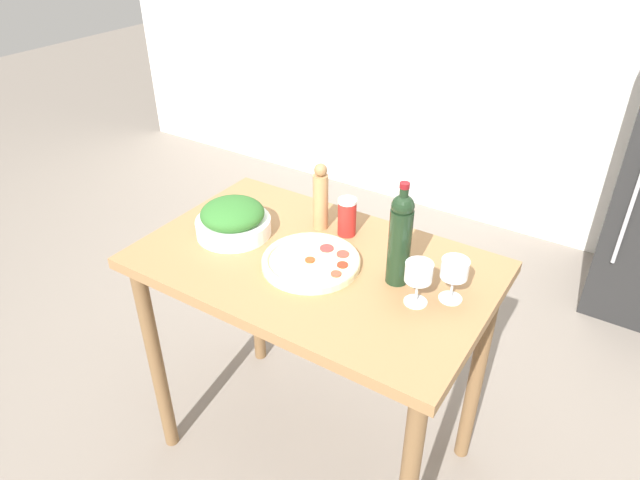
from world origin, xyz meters
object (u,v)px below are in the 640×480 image
wine_glass_near (419,274)px  salt_canister (347,217)px  wine_bottle (400,237)px  wine_glass_far (454,271)px  salad_bowl (233,220)px  homemade_pizza (311,261)px  pepper_mill (321,198)px

wine_glass_near → salt_canister: (-0.37, 0.23, -0.03)m
wine_bottle → salt_canister: (-0.28, 0.16, -0.09)m
wine_glass_far → salt_canister: size_ratio=1.01×
salad_bowl → homemade_pizza: bearing=-2.8°
homemade_pizza → pepper_mill: bearing=115.5°
wine_glass_near → wine_glass_far: size_ratio=1.00×
wine_bottle → wine_glass_near: wine_bottle is taller
wine_glass_near → salad_bowl: 0.71m
wine_bottle → pepper_mill: bearing=158.8°
wine_bottle → homemade_pizza: bearing=-164.5°
wine_glass_near → salad_bowl: bearing=179.2°
homemade_pizza → salt_canister: size_ratio=2.32×
homemade_pizza → salt_canister: salt_canister is taller
pepper_mill → homemade_pizza: (0.11, -0.22, -0.11)m
wine_bottle → salad_bowl: (-0.62, -0.06, -0.10)m
wine_bottle → wine_glass_near: (0.10, -0.07, -0.06)m
pepper_mill → homemade_pizza: bearing=-64.5°
salad_bowl → wine_glass_far: bearing=4.5°
salad_bowl → wine_bottle: bearing=5.5°
wine_bottle → wine_glass_near: size_ratio=2.43×
wine_glass_near → salad_bowl: (-0.71, 0.01, -0.05)m
wine_bottle → wine_glass_far: wine_bottle is taller
wine_bottle → salad_bowl: wine_bottle is taller
wine_bottle → pepper_mill: size_ratio=1.37×
pepper_mill → salad_bowl: pepper_mill is taller
pepper_mill → salad_bowl: 0.32m
wine_glass_far → salt_canister: 0.48m
wine_bottle → homemade_pizza: (-0.27, -0.08, -0.15)m
pepper_mill → salt_canister: bearing=5.8°
wine_glass_near → pepper_mill: 0.52m
salt_canister → wine_glass_far: bearing=-18.7°
wine_glass_far → salad_bowl: (-0.80, -0.06, -0.05)m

